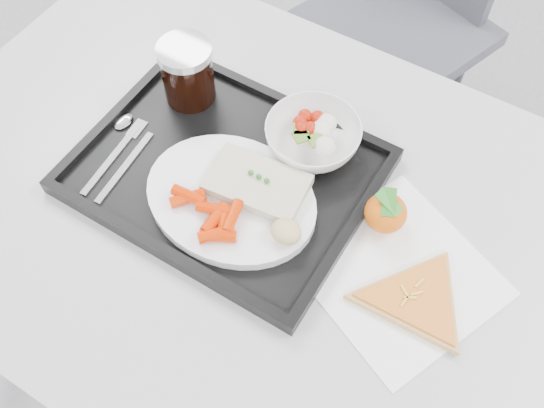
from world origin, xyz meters
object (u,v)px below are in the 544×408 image
(table, at_px, (267,230))
(tray, at_px, (226,172))
(salad_bowl, at_px, (313,137))
(cola_glass, at_px, (187,72))
(tangerine, at_px, (386,213))
(dinner_plate, at_px, (231,199))
(pizza_slice, at_px, (416,300))

(table, xyz_separation_m, tray, (-0.09, 0.02, 0.08))
(salad_bowl, xyz_separation_m, cola_glass, (-0.23, -0.01, 0.03))
(tray, height_order, tangerine, tangerine)
(salad_bowl, bearing_deg, cola_glass, -176.66)
(dinner_plate, distance_m, salad_bowl, 0.17)
(table, xyz_separation_m, dinner_plate, (-0.05, -0.02, 0.09))
(salad_bowl, distance_m, pizza_slice, 0.30)
(tangerine, bearing_deg, tray, -169.28)
(tray, relative_size, pizza_slice, 1.65)
(dinner_plate, distance_m, cola_glass, 0.23)
(salad_bowl, height_order, tangerine, tangerine)
(tangerine, xyz_separation_m, pizza_slice, (0.09, -0.09, -0.02))
(tray, distance_m, cola_glass, 0.18)
(salad_bowl, bearing_deg, pizza_slice, -31.37)
(dinner_plate, bearing_deg, salad_bowl, 71.64)
(tray, xyz_separation_m, dinner_plate, (0.04, -0.04, 0.02))
(tray, relative_size, dinner_plate, 1.67)
(table, xyz_separation_m, pizza_slice, (0.26, -0.02, 0.08))
(table, xyz_separation_m, cola_glass, (-0.22, 0.12, 0.14))
(table, relative_size, salad_bowl, 7.89)
(tray, xyz_separation_m, cola_glass, (-0.14, 0.10, 0.06))
(table, relative_size, tray, 2.67)
(tangerine, bearing_deg, pizza_slice, -43.53)
(cola_glass, relative_size, tangerine, 1.63)
(dinner_plate, xyz_separation_m, salad_bowl, (0.05, 0.16, 0.01))
(dinner_plate, bearing_deg, tray, 132.71)
(salad_bowl, xyz_separation_m, pizza_slice, (0.25, -0.15, -0.03))
(dinner_plate, xyz_separation_m, pizza_slice, (0.31, 0.00, -0.01))
(tray, bearing_deg, table, -12.53)
(tangerine, distance_m, pizza_slice, 0.13)
(tray, distance_m, salad_bowl, 0.15)
(salad_bowl, bearing_deg, table, -92.23)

